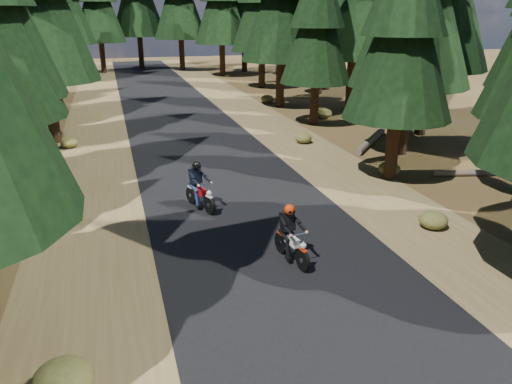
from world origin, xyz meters
TOP-DOWN VIEW (x-y plane):
  - ground at (0.00, 0.00)m, footprint 120.00×120.00m
  - road at (0.00, 5.00)m, footprint 6.00×100.00m
  - shoulder_l at (-4.60, 5.00)m, footprint 3.20×100.00m
  - shoulder_r at (4.60, 5.00)m, footprint 3.20×100.00m
  - log_near at (7.92, 9.32)m, footprint 3.38×3.71m
  - log_far at (9.68, 3.73)m, footprint 3.99×1.16m
  - understory_shrubs at (0.54, 6.80)m, footprint 16.37×32.72m
  - rider_lead at (0.27, -0.71)m, footprint 0.77×1.70m
  - rider_follow at (-1.27, 3.41)m, footprint 1.07×1.77m

SIDE VIEW (x-z plane):
  - ground at x=0.00m, z-range 0.00..0.00m
  - shoulder_l at x=-4.60m, z-range 0.00..0.01m
  - shoulder_r at x=4.60m, z-range 0.00..0.01m
  - road at x=0.00m, z-range 0.00..0.01m
  - log_far at x=9.68m, z-range 0.00..0.24m
  - log_near at x=7.92m, z-range 0.00..0.32m
  - understory_shrubs at x=0.54m, z-range -0.03..0.55m
  - rider_lead at x=0.27m, z-range -0.24..1.23m
  - rider_follow at x=-1.27m, z-range -0.25..1.27m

